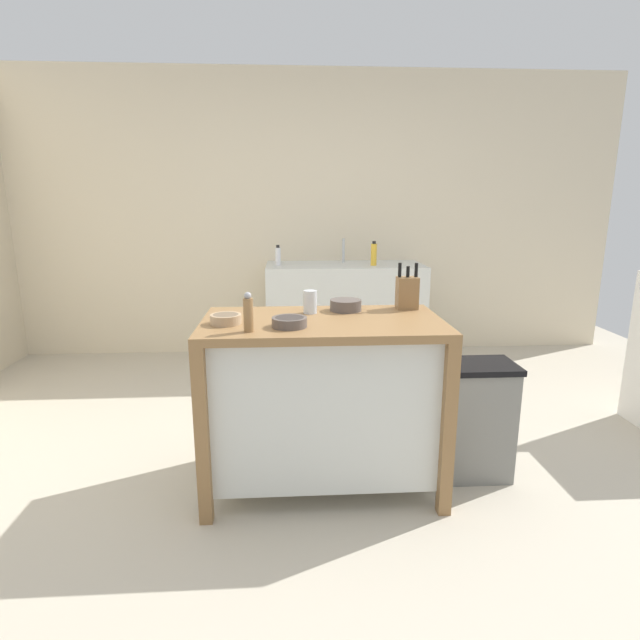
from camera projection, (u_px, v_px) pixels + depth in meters
The scene contains 14 objects.
ground_plane at pixel (344, 479), 2.71m from camera, with size 6.68×6.68×0.00m, color #BCB29E.
wall_back at pixel (317, 216), 4.80m from camera, with size 5.68×0.10×2.60m, color beige.
kitchen_island at pixel (322, 394), 2.56m from camera, with size 1.17×0.65×0.88m.
knife_block at pixel (407, 292), 2.70m from camera, with size 0.11×0.09×0.25m.
bowl_ceramic_small at pixel (346, 305), 2.66m from camera, with size 0.17×0.17×0.06m.
bowl_ceramic_wide at pixel (289, 322), 2.33m from camera, with size 0.16×0.16×0.04m.
bowl_stoneware_deep at pixel (226, 319), 2.38m from camera, with size 0.15×0.15×0.05m.
drinking_cup at pixel (310, 302), 2.60m from camera, with size 0.07×0.07×0.12m.
pepper_grinder at pixel (248, 313), 2.23m from camera, with size 0.04×0.04×0.18m.
trash_bin at pixel (477, 419), 2.70m from camera, with size 0.36×0.28×0.63m.
sink_counter at pixel (344, 312), 4.67m from camera, with size 1.41×0.60×0.89m.
sink_faucet at pixel (343, 251), 4.68m from camera, with size 0.02×0.02×0.22m.
bottle_spray_cleaner at pixel (278, 256), 4.49m from camera, with size 0.05×0.05×0.18m.
bottle_dish_soap at pixel (374, 254), 4.47m from camera, with size 0.05×0.05×0.21m.
Camera 1 is at (-0.28, -2.42, 1.45)m, focal length 28.50 mm.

